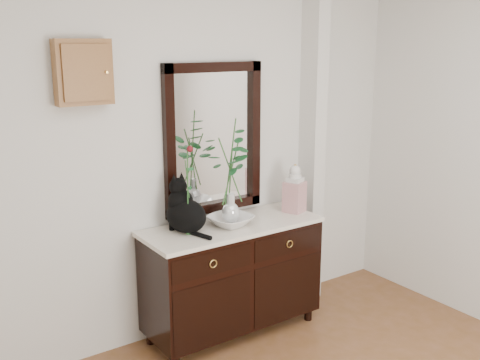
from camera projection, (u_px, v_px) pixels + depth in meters
wall_back at (201, 152)px, 4.07m from camera, size 3.60×0.04×2.70m
pilaster at (312, 140)px, 4.55m from camera, size 0.12×0.20×2.70m
sideboard at (232, 273)px, 4.14m from camera, size 1.33×0.52×0.82m
wall_mirror at (214, 139)px, 4.09m from camera, size 0.80×0.06×1.10m
key_cabinet at (83, 72)px, 3.42m from camera, size 0.35×0.10×0.40m
cat at (186, 205)px, 3.84m from camera, size 0.35×0.39×0.38m
lotus_bowl at (231, 221)px, 4.01m from camera, size 0.36×0.36×0.07m
vase_branches at (230, 171)px, 3.92m from camera, size 0.41×0.41×0.76m
bud_vase_rose at (188, 190)px, 3.77m from camera, size 0.09×0.09×0.62m
ginger_jar at (295, 188)px, 4.30m from camera, size 0.18×0.18×0.38m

